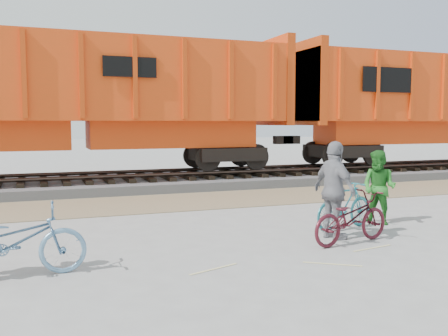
{
  "coord_description": "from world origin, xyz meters",
  "views": [
    {
      "loc": [
        -3.42,
        -7.66,
        2.18
      ],
      "look_at": [
        0.03,
        1.5,
        1.29
      ],
      "focal_mm": 40.0,
      "sensor_mm": 36.0,
      "label": 1
    }
  ],
  "objects_px": {
    "person_man": "(379,187)",
    "person_woman": "(334,190)",
    "hopper_car_center": "(78,97)",
    "bicycle_blue": "(14,241)",
    "bicycle_teal": "(345,205)",
    "bicycle_maroon": "(351,218)",
    "hopper_car_right": "(444,103)"
  },
  "relations": [
    {
      "from": "bicycle_teal",
      "to": "bicycle_maroon",
      "type": "xyz_separation_m",
      "value": [
        -0.59,
        -1.07,
        -0.03
      ]
    },
    {
      "from": "bicycle_maroon",
      "to": "person_man",
      "type": "bearing_deg",
      "value": -63.97
    },
    {
      "from": "hopper_car_center",
      "to": "bicycle_maroon",
      "type": "xyz_separation_m",
      "value": [
        4.0,
        -9.15,
        -2.54
      ]
    },
    {
      "from": "hopper_car_right",
      "to": "bicycle_blue",
      "type": "bearing_deg",
      "value": -151.13
    },
    {
      "from": "hopper_car_right",
      "to": "person_man",
      "type": "bearing_deg",
      "value": -140.04
    },
    {
      "from": "bicycle_maroon",
      "to": "bicycle_teal",
      "type": "bearing_deg",
      "value": -41.39
    },
    {
      "from": "bicycle_blue",
      "to": "bicycle_teal",
      "type": "distance_m",
      "value": 6.31
    },
    {
      "from": "hopper_car_center",
      "to": "bicycle_blue",
      "type": "distance_m",
      "value": 9.64
    },
    {
      "from": "person_man",
      "to": "person_woman",
      "type": "height_order",
      "value": "person_woman"
    },
    {
      "from": "person_woman",
      "to": "hopper_car_center",
      "type": "bearing_deg",
      "value": 17.59
    },
    {
      "from": "hopper_car_center",
      "to": "bicycle_teal",
      "type": "xyz_separation_m",
      "value": [
        4.59,
        -8.08,
        -2.51
      ]
    },
    {
      "from": "hopper_car_center",
      "to": "bicycle_blue",
      "type": "bearing_deg",
      "value": -100.04
    },
    {
      "from": "hopper_car_center",
      "to": "person_man",
      "type": "xyz_separation_m",
      "value": [
        5.59,
        -7.88,
        -2.21
      ]
    },
    {
      "from": "hopper_car_right",
      "to": "bicycle_maroon",
      "type": "xyz_separation_m",
      "value": [
        -11.0,
        -9.15,
        -2.54
      ]
    },
    {
      "from": "bicycle_teal",
      "to": "bicycle_maroon",
      "type": "distance_m",
      "value": 1.22
    },
    {
      "from": "bicycle_maroon",
      "to": "person_woman",
      "type": "xyz_separation_m",
      "value": [
        -0.1,
        0.4,
        0.45
      ]
    },
    {
      "from": "bicycle_teal",
      "to": "person_man",
      "type": "xyz_separation_m",
      "value": [
        1.0,
        0.2,
        0.3
      ]
    },
    {
      "from": "person_woman",
      "to": "hopper_car_right",
      "type": "bearing_deg",
      "value": -58.19
    },
    {
      "from": "bicycle_blue",
      "to": "bicycle_maroon",
      "type": "height_order",
      "value": "bicycle_blue"
    },
    {
      "from": "hopper_car_center",
      "to": "bicycle_blue",
      "type": "height_order",
      "value": "hopper_car_center"
    },
    {
      "from": "hopper_car_center",
      "to": "bicycle_maroon",
      "type": "height_order",
      "value": "hopper_car_center"
    },
    {
      "from": "hopper_car_right",
      "to": "bicycle_blue",
      "type": "distance_m",
      "value": 19.14
    },
    {
      "from": "hopper_car_right",
      "to": "bicycle_teal",
      "type": "distance_m",
      "value": 13.42
    },
    {
      "from": "hopper_car_right",
      "to": "person_man",
      "type": "xyz_separation_m",
      "value": [
        -9.41,
        -7.88,
        -2.21
      ]
    },
    {
      "from": "person_man",
      "to": "person_woman",
      "type": "relative_size",
      "value": 0.86
    },
    {
      "from": "bicycle_blue",
      "to": "hopper_car_right",
      "type": "bearing_deg",
      "value": -60.13
    },
    {
      "from": "person_man",
      "to": "person_woman",
      "type": "xyz_separation_m",
      "value": [
        -1.69,
        -0.87,
        0.13
      ]
    },
    {
      "from": "person_man",
      "to": "hopper_car_center",
      "type": "bearing_deg",
      "value": -169.47
    },
    {
      "from": "bicycle_teal",
      "to": "person_woman",
      "type": "xyz_separation_m",
      "value": [
        -0.69,
        -0.67,
        0.43
      ]
    },
    {
      "from": "bicycle_teal",
      "to": "person_man",
      "type": "distance_m",
      "value": 1.06
    },
    {
      "from": "hopper_car_center",
      "to": "hopper_car_right",
      "type": "bearing_deg",
      "value": 0.0
    },
    {
      "from": "hopper_car_center",
      "to": "person_man",
      "type": "bearing_deg",
      "value": -54.66
    }
  ]
}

